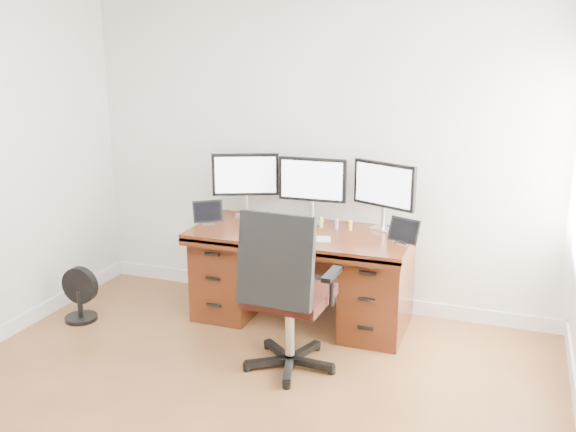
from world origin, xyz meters
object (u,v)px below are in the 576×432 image
(desk, at_px, (302,272))
(floor_fan, at_px, (79,295))
(keyboard, at_px, (290,237))
(office_chair, at_px, (287,319))
(monitor_center, at_px, (312,182))

(desk, xyz_separation_m, floor_fan, (-1.67, -0.62, -0.19))
(keyboard, bearing_deg, floor_fan, -149.24)
(office_chair, height_order, monitor_center, monitor_center)
(desk, distance_m, floor_fan, 1.79)
(desk, distance_m, office_chair, 0.83)
(floor_fan, bearing_deg, keyboard, 11.53)
(desk, xyz_separation_m, keyboard, (-0.02, -0.22, 0.36))
(office_chair, bearing_deg, desk, 103.87)
(desk, bearing_deg, monitor_center, 89.99)
(floor_fan, height_order, keyboard, keyboard)
(monitor_center, distance_m, keyboard, 0.56)
(floor_fan, xyz_separation_m, monitor_center, (1.67, 0.85, 0.87))
(desk, relative_size, keyboard, 5.59)
(floor_fan, bearing_deg, monitor_center, 25.08)
(office_chair, relative_size, monitor_center, 2.08)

